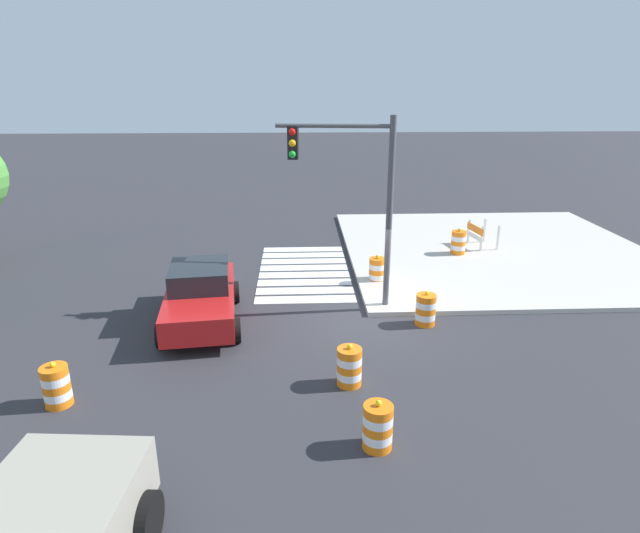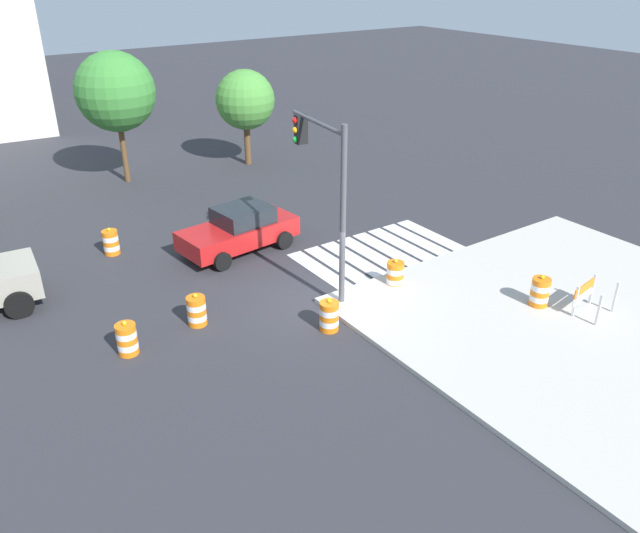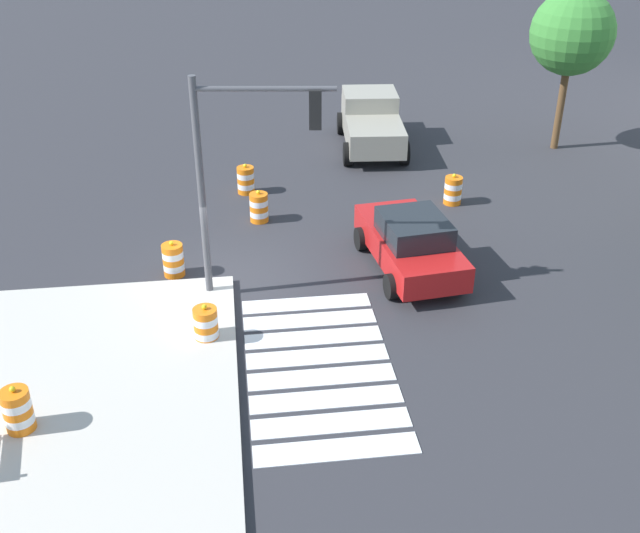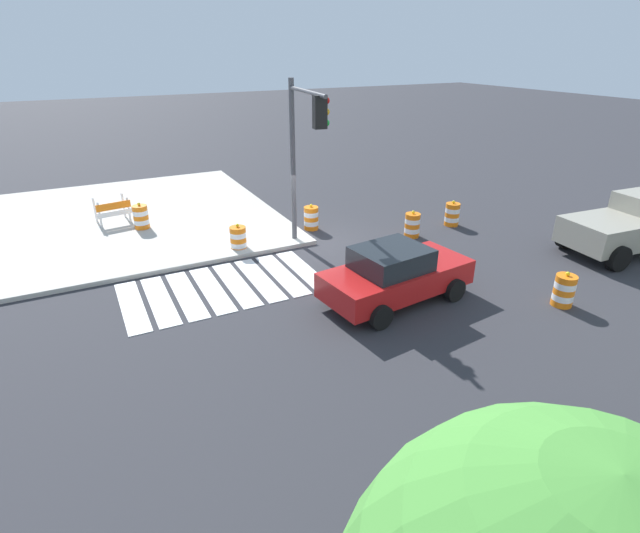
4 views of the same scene
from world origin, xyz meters
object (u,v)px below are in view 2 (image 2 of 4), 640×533
object	(u,v)px
construction_barricade	(589,295)
traffic_barrel_median_near	(329,316)
traffic_barrel_crosswalk_end	(197,311)
street_tree_streetside_near	(115,92)
traffic_barrel_near_corner	(111,242)
traffic_barrel_on_sidewalk	(540,292)
traffic_barrel_far_curb	(395,275)
sports_car	(240,229)
traffic_barrel_median_far	(127,339)
street_tree_streetside_far	(245,100)
traffic_light_pole	(324,174)

from	to	relation	value
construction_barricade	traffic_barrel_median_near	bearing A→B (deg)	151.11
traffic_barrel_crosswalk_end	street_tree_streetside_near	size ratio (longest dim) A/B	0.17
traffic_barrel_near_corner	traffic_barrel_on_sidewalk	distance (m)	14.78
traffic_barrel_near_corner	traffic_barrel_median_near	bearing A→B (deg)	-67.83
traffic_barrel_crosswalk_end	traffic_barrel_median_near	xyz separation A→B (m)	(3.02, -2.44, 0.00)
traffic_barrel_far_curb	street_tree_streetside_near	bearing A→B (deg)	102.98
traffic_barrel_crosswalk_end	construction_barricade	size ratio (longest dim) A/B	0.76
traffic_barrel_near_corner	sports_car	bearing A→B (deg)	-30.43
traffic_barrel_near_corner	street_tree_streetside_near	world-z (taller)	street_tree_streetside_near
sports_car	street_tree_streetside_near	distance (m)	10.55
traffic_barrel_median_far	traffic_barrel_on_sidewalk	distance (m)	12.14
traffic_barrel_far_curb	traffic_barrel_near_corner	bearing A→B (deg)	131.05
sports_car	traffic_barrel_crosswalk_end	world-z (taller)	sports_car
traffic_barrel_median_far	construction_barricade	size ratio (longest dim) A/B	0.76
street_tree_streetside_far	construction_barricade	bearing A→B (deg)	-86.96
traffic_light_pole	construction_barricade	bearing A→B (deg)	-46.41
traffic_barrel_on_sidewalk	sports_car	bearing A→B (deg)	121.29
sports_car	street_tree_streetside_far	bearing A→B (deg)	59.69
traffic_barrel_median_near	street_tree_streetside_near	size ratio (longest dim) A/B	0.17
traffic_barrel_far_curb	traffic_light_pole	bearing A→B (deg)	149.02
street_tree_streetside_far	traffic_barrel_median_far	bearing A→B (deg)	-129.64
traffic_barrel_near_corner	traffic_barrel_crosswalk_end	world-z (taller)	same
street_tree_streetside_far	traffic_light_pole	bearing A→B (deg)	-108.77
traffic_barrel_median_far	sports_car	bearing A→B (deg)	36.34
traffic_barrel_crosswalk_end	traffic_barrel_on_sidewalk	distance (m)	10.32
traffic_barrel_on_sidewalk	traffic_light_pole	xyz separation A→B (m)	(-4.68, 4.76, 3.31)
traffic_barrel_crosswalk_end	street_tree_streetside_near	world-z (taller)	street_tree_streetside_near
traffic_barrel_crosswalk_end	traffic_barrel_far_curb	distance (m)	6.46
traffic_barrel_on_sidewalk	traffic_light_pole	distance (m)	7.45
traffic_barrel_median_near	street_tree_streetside_far	bearing A→B (deg)	69.39
street_tree_streetside_near	traffic_light_pole	bearing A→B (deg)	-83.72
street_tree_streetside_near	traffic_barrel_far_curb	bearing A→B (deg)	-77.02
traffic_barrel_far_curb	construction_barricade	bearing A→B (deg)	-52.46
traffic_barrel_near_corner	traffic_barrel_crosswalk_end	size ratio (longest dim) A/B	1.00
traffic_barrel_median_far	traffic_barrel_far_curb	bearing A→B (deg)	-8.42
traffic_barrel_median_far	traffic_barrel_on_sidewalk	xyz separation A→B (m)	(11.15, -4.82, 0.15)
traffic_barrel_median_far	street_tree_streetside_far	xyz separation A→B (m)	(11.00, 13.28, 2.82)
traffic_barrel_median_far	traffic_barrel_far_curb	distance (m)	8.54
traffic_barrel_crosswalk_end	street_tree_streetside_far	xyz separation A→B (m)	(8.81, 12.96, 2.82)
traffic_barrel_near_corner	traffic_barrel_median_near	world-z (taller)	same
construction_barricade	street_tree_streetside_near	distance (m)	21.53
traffic_barrel_near_corner	street_tree_streetside_near	bearing A→B (deg)	67.01
traffic_light_pole	street_tree_streetside_far	distance (m)	14.10
traffic_barrel_median_far	street_tree_streetside_far	size ratio (longest dim) A/B	0.21
traffic_barrel_median_near	traffic_barrel_far_curb	distance (m)	3.36
sports_car	traffic_barrel_near_corner	size ratio (longest dim) A/B	4.39
traffic_barrel_near_corner	traffic_barrel_median_far	xyz separation A→B (m)	(-1.68, -6.53, 0.00)
sports_car	traffic_barrel_near_corner	distance (m)	4.66
traffic_barrel_median_far	traffic_light_pole	distance (m)	7.33
traffic_barrel_median_far	traffic_barrel_on_sidewalk	size ratio (longest dim) A/B	1.00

